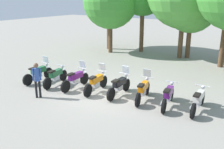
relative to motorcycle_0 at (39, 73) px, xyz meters
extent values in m
plane|color=gray|center=(4.34, 0.59, -0.52)|extent=(80.00, 80.00, 0.00)
cylinder|color=black|center=(-0.05, 0.73, -0.20)|extent=(0.14, 0.65, 0.64)
cylinder|color=black|center=(0.06, -0.81, -0.20)|extent=(0.14, 0.65, 0.64)
cube|color=silver|center=(-0.05, 0.73, 0.14)|extent=(0.14, 0.37, 0.04)
cube|color=#1E6033|center=(0.00, 0.01, 0.15)|extent=(0.32, 0.97, 0.30)
cube|color=silver|center=(0.01, -0.04, -0.12)|extent=(0.25, 0.41, 0.24)
cube|color=black|center=(0.03, -0.39, 0.34)|extent=(0.27, 0.46, 0.08)
cylinder|color=silver|center=(-0.04, 0.64, 0.12)|extent=(0.07, 0.23, 0.64)
cylinder|color=silver|center=(-0.03, 0.55, 0.45)|extent=(0.62, 0.08, 0.04)
sphere|color=silver|center=(-0.04, 0.68, 0.33)|extent=(0.17, 0.17, 0.16)
cylinder|color=silver|center=(-0.13, -0.35, -0.18)|extent=(0.12, 0.70, 0.07)
cube|color=silver|center=(-0.04, 0.61, 0.65)|extent=(0.37, 0.16, 0.39)
cylinder|color=black|center=(1.07, 0.88, -0.20)|extent=(0.24, 0.65, 0.64)
cylinder|color=black|center=(1.42, -0.63, -0.20)|extent=(0.24, 0.65, 0.64)
cube|color=silver|center=(1.07, 0.88, 0.14)|extent=(0.20, 0.38, 0.04)
cube|color=#1E6033|center=(1.23, 0.18, 0.15)|extent=(0.47, 0.98, 0.30)
cube|color=silver|center=(1.25, 0.13, -0.12)|extent=(0.30, 0.44, 0.24)
cube|color=black|center=(1.32, -0.21, 0.34)|extent=(0.33, 0.48, 0.08)
cylinder|color=silver|center=(1.09, 0.79, 0.12)|extent=(0.10, 0.23, 0.64)
cylinder|color=silver|center=(1.11, 0.71, 0.45)|extent=(0.61, 0.17, 0.04)
sphere|color=silver|center=(1.08, 0.83, 0.33)|extent=(0.19, 0.19, 0.16)
cylinder|color=silver|center=(1.16, -0.20, -0.18)|extent=(0.22, 0.70, 0.07)
cylinder|color=black|center=(2.44, 1.14, -0.20)|extent=(0.14, 0.64, 0.64)
cylinder|color=black|center=(2.53, -0.41, -0.20)|extent=(0.14, 0.64, 0.64)
cube|color=silver|center=(2.44, 1.14, 0.14)|extent=(0.14, 0.37, 0.04)
cube|color=#59196B|center=(2.48, 0.41, 0.15)|extent=(0.31, 0.96, 0.30)
cube|color=silver|center=(2.48, 0.36, -0.12)|extent=(0.24, 0.41, 0.24)
cube|color=black|center=(2.50, 0.01, 0.34)|extent=(0.26, 0.45, 0.08)
cylinder|color=silver|center=(2.45, 1.05, 0.12)|extent=(0.06, 0.23, 0.64)
cylinder|color=silver|center=(2.45, 0.96, 0.45)|extent=(0.62, 0.07, 0.04)
sphere|color=silver|center=(2.44, 1.09, 0.33)|extent=(0.17, 0.17, 0.16)
cylinder|color=silver|center=(2.34, 0.05, -0.18)|extent=(0.11, 0.70, 0.07)
cube|color=silver|center=(2.45, 1.02, 0.65)|extent=(0.37, 0.15, 0.39)
cylinder|color=black|center=(3.63, 1.33, -0.20)|extent=(0.18, 0.65, 0.64)
cylinder|color=black|center=(3.82, -0.21, -0.20)|extent=(0.18, 0.65, 0.64)
cube|color=silver|center=(3.63, 1.33, 0.14)|extent=(0.16, 0.37, 0.04)
cube|color=orange|center=(3.72, 0.61, 0.15)|extent=(0.38, 0.98, 0.30)
cube|color=silver|center=(3.72, 0.56, -0.12)|extent=(0.27, 0.42, 0.24)
cube|color=black|center=(3.77, 0.21, 0.34)|extent=(0.29, 0.47, 0.08)
cylinder|color=silver|center=(3.64, 1.24, 0.12)|extent=(0.08, 0.23, 0.64)
cylinder|color=silver|center=(3.65, 1.15, 0.45)|extent=(0.62, 0.11, 0.04)
sphere|color=silver|center=(3.63, 1.28, 0.33)|extent=(0.18, 0.18, 0.16)
cylinder|color=silver|center=(3.60, 0.24, -0.18)|extent=(0.16, 0.70, 0.07)
cube|color=silver|center=(3.64, 1.21, 0.65)|extent=(0.37, 0.18, 0.39)
cylinder|color=black|center=(4.91, 1.58, -0.20)|extent=(0.15, 0.65, 0.64)
cylinder|color=black|center=(5.02, 0.03, -0.20)|extent=(0.15, 0.65, 0.64)
cube|color=silver|center=(4.91, 1.58, 0.14)|extent=(0.15, 0.37, 0.04)
cube|color=black|center=(4.96, 0.86, 0.15)|extent=(0.33, 0.97, 0.30)
cube|color=silver|center=(4.96, 0.81, -0.12)|extent=(0.25, 0.42, 0.24)
cube|color=black|center=(4.99, 0.46, 0.34)|extent=(0.27, 0.46, 0.08)
cylinder|color=silver|center=(4.91, 1.49, 0.12)|extent=(0.07, 0.23, 0.64)
cylinder|color=silver|center=(4.92, 1.40, 0.45)|extent=(0.62, 0.08, 0.04)
sphere|color=silver|center=(4.91, 1.53, 0.33)|extent=(0.17, 0.17, 0.16)
cylinder|color=silver|center=(4.83, 0.50, -0.18)|extent=(0.12, 0.70, 0.07)
cube|color=silver|center=(4.92, 1.46, 0.65)|extent=(0.37, 0.16, 0.39)
cylinder|color=black|center=(6.04, 1.69, -0.20)|extent=(0.24, 0.65, 0.64)
cylinder|color=black|center=(6.37, 0.18, -0.20)|extent=(0.24, 0.65, 0.64)
cube|color=silver|center=(6.04, 1.69, 0.14)|extent=(0.19, 0.38, 0.04)
cube|color=orange|center=(6.19, 0.98, 0.15)|extent=(0.46, 0.98, 0.30)
cube|color=silver|center=(6.20, 0.93, -0.12)|extent=(0.30, 0.44, 0.24)
cube|color=black|center=(6.28, 0.59, 0.34)|extent=(0.33, 0.48, 0.08)
cylinder|color=silver|center=(6.06, 1.60, 0.12)|extent=(0.10, 0.23, 0.64)
cylinder|color=silver|center=(6.08, 1.52, 0.45)|extent=(0.61, 0.17, 0.04)
sphere|color=silver|center=(6.05, 1.64, 0.33)|extent=(0.19, 0.19, 0.16)
cylinder|color=silver|center=(6.11, 0.61, -0.18)|extent=(0.22, 0.70, 0.07)
cube|color=silver|center=(6.06, 1.57, 0.65)|extent=(0.38, 0.21, 0.39)
cylinder|color=black|center=(7.30, 1.73, -0.20)|extent=(0.22, 0.65, 0.64)
cylinder|color=black|center=(7.59, 0.20, -0.20)|extent=(0.22, 0.65, 0.64)
cube|color=silver|center=(7.30, 1.73, 0.14)|extent=(0.19, 0.38, 0.04)
cube|color=#59196B|center=(7.43, 1.01, 0.15)|extent=(0.43, 0.98, 0.30)
cube|color=silver|center=(7.44, 0.97, -0.12)|extent=(0.29, 0.43, 0.24)
cube|color=black|center=(7.51, 0.62, 0.34)|extent=(0.32, 0.48, 0.08)
cylinder|color=silver|center=(7.31, 1.64, 0.12)|extent=(0.09, 0.23, 0.64)
cylinder|color=silver|center=(7.33, 1.55, 0.45)|extent=(0.62, 0.15, 0.04)
sphere|color=silver|center=(7.31, 1.68, 0.33)|extent=(0.19, 0.19, 0.16)
cylinder|color=silver|center=(7.34, 0.64, -0.18)|extent=(0.20, 0.70, 0.07)
cylinder|color=black|center=(8.64, 2.00, -0.20)|extent=(0.14, 0.64, 0.64)
cylinder|color=black|center=(8.73, 0.45, -0.20)|extent=(0.14, 0.64, 0.64)
cube|color=silver|center=(8.64, 2.00, 0.14)|extent=(0.14, 0.37, 0.04)
cube|color=silver|center=(8.68, 1.28, 0.15)|extent=(0.32, 0.96, 0.30)
cube|color=silver|center=(8.68, 1.23, -0.12)|extent=(0.24, 0.41, 0.24)
cube|color=black|center=(8.70, 0.88, 0.34)|extent=(0.27, 0.45, 0.08)
cylinder|color=silver|center=(8.64, 1.91, 0.12)|extent=(0.06, 0.23, 0.64)
cylinder|color=silver|center=(8.65, 1.82, 0.45)|extent=(0.62, 0.07, 0.04)
sphere|color=silver|center=(8.64, 1.95, 0.33)|extent=(0.17, 0.17, 0.16)
cylinder|color=silver|center=(8.54, 0.92, -0.18)|extent=(0.11, 0.70, 0.07)
cylinder|color=black|center=(1.86, -1.70, -0.10)|extent=(0.15, 0.15, 0.84)
cylinder|color=black|center=(1.96, -1.56, -0.10)|extent=(0.15, 0.15, 0.84)
cube|color=#33519E|center=(1.91, -1.63, 0.63)|extent=(0.29, 0.30, 0.63)
cylinder|color=#33519E|center=(1.81, -1.76, 0.65)|extent=(0.11, 0.11, 0.60)
cylinder|color=#33519E|center=(2.01, -1.50, 0.65)|extent=(0.11, 0.11, 0.60)
sphere|color=brown|center=(1.91, -1.63, 1.09)|extent=(0.32, 0.32, 0.23)
cylinder|color=brown|center=(-2.16, 9.91, 1.31)|extent=(0.36, 0.36, 3.65)
cylinder|color=brown|center=(-1.17, 8.76, 0.82)|extent=(0.36, 0.36, 2.68)
sphere|color=#3D8E33|center=(-1.17, 8.76, 3.74)|extent=(4.50, 4.50, 4.50)
cylinder|color=brown|center=(0.85, 10.60, 1.30)|extent=(0.36, 0.36, 3.64)
cylinder|color=brown|center=(4.50, 10.23, 1.03)|extent=(0.36, 0.36, 3.10)
cylinder|color=brown|center=(4.99, 10.60, 0.76)|extent=(0.36, 0.36, 2.54)
sphere|color=#4C9E3D|center=(4.99, 10.60, 3.40)|extent=(3.93, 3.93, 3.93)
cylinder|color=brown|center=(7.80, 9.24, 1.38)|extent=(0.36, 0.36, 3.79)
camera|label=1|loc=(11.36, -8.98, 4.19)|focal=40.80mm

